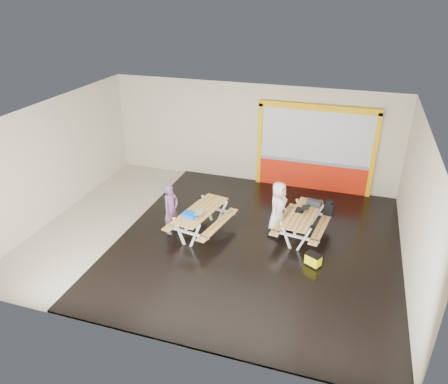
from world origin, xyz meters
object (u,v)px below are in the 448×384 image
(picnic_table_left, at_px, (201,215))
(toolbox, at_px, (314,203))
(person_left, at_px, (171,209))
(dark_case, at_px, (276,232))
(backpack, at_px, (329,208))
(person_right, at_px, (278,207))
(laptop_left, at_px, (196,214))
(fluke_bag, at_px, (313,260))
(picnic_table_right, at_px, (303,219))
(blue_pouch, at_px, (190,215))
(laptop_right, at_px, (302,209))

(picnic_table_left, relative_size, toolbox, 5.01)
(person_left, xyz_separation_m, dark_case, (2.84, 0.80, -0.70))
(person_left, xyz_separation_m, backpack, (4.17, 1.62, -0.12))
(person_right, relative_size, laptop_left, 3.49)
(person_left, xyz_separation_m, fluke_bag, (4.01, -0.35, -0.61))
(picnic_table_right, bearing_deg, blue_pouch, -158.19)
(backpack, distance_m, dark_case, 1.67)
(laptop_right, bearing_deg, fluke_bag, -69.30)
(toolbox, xyz_separation_m, backpack, (0.42, 0.12, -0.16))
(dark_case, bearing_deg, laptop_right, 25.34)
(person_left, relative_size, person_right, 0.97)
(laptop_left, bearing_deg, person_right, 29.84)
(toolbox, relative_size, backpack, 0.96)
(backpack, relative_size, fluke_bag, 0.98)
(picnic_table_left, height_order, fluke_bag, picnic_table_left)
(person_right, distance_m, blue_pouch, 2.50)
(person_right, distance_m, backpack, 1.48)
(person_left, height_order, blue_pouch, person_left)
(picnic_table_left, distance_m, person_right, 2.18)
(toolbox, bearing_deg, backpack, 16.08)
(blue_pouch, distance_m, fluke_bag, 3.43)
(laptop_left, height_order, blue_pouch, laptop_left)
(person_left, bearing_deg, backpack, -53.49)
(laptop_right, relative_size, blue_pouch, 1.04)
(picnic_table_right, height_order, fluke_bag, picnic_table_right)
(person_left, bearing_deg, picnic_table_right, -59.58)
(person_left, height_order, toolbox, person_left)
(backpack, xyz_separation_m, fluke_bag, (-0.16, -1.97, -0.49))
(picnic_table_right, relative_size, laptop_right, 5.32)
(dark_case, relative_size, fluke_bag, 0.82)
(picnic_table_left, relative_size, laptop_right, 5.63)
(fluke_bag, bearing_deg, toolbox, 98.23)
(laptop_right, distance_m, fluke_bag, 1.67)
(picnic_table_right, bearing_deg, dark_case, -167.70)
(person_right, bearing_deg, backpack, -55.32)
(picnic_table_left, xyz_separation_m, toolbox, (2.96, 1.23, 0.26))
(dark_case, bearing_deg, laptop_left, -156.30)
(backpack, bearing_deg, dark_case, -148.51)
(picnic_table_left, xyz_separation_m, person_right, (2.02, 0.80, 0.20))
(toolbox, distance_m, backpack, 0.47)
(picnic_table_right, distance_m, person_left, 3.66)
(blue_pouch, height_order, toolbox, toolbox)
(laptop_left, height_order, fluke_bag, laptop_left)
(dark_case, bearing_deg, person_left, -164.17)
(person_left, xyz_separation_m, laptop_left, (0.77, -0.10, 0.02))
(laptop_left, bearing_deg, backpack, 26.89)
(picnic_table_left, relative_size, person_left, 1.50)
(person_left, bearing_deg, laptop_right, -57.09)
(person_left, relative_size, fluke_bag, 3.14)
(dark_case, bearing_deg, person_right, 96.67)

